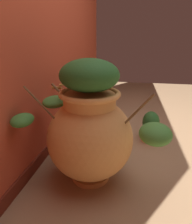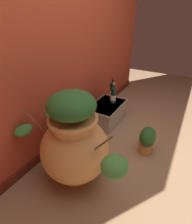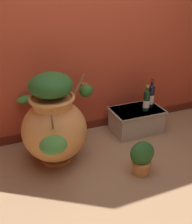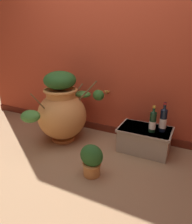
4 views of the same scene
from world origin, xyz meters
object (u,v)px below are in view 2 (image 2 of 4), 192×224
(terracotta_urn, at_px, (75,143))
(potted_shrub, at_px, (147,140))
(wine_bottle_left, at_px, (113,95))
(wine_bottle_middle, at_px, (112,91))

(terracotta_urn, height_order, potted_shrub, terracotta_urn)
(potted_shrub, bearing_deg, wine_bottle_left, 56.35)
(terracotta_urn, xyz_separation_m, wine_bottle_middle, (1.22, 0.22, 0.01))
(terracotta_urn, height_order, wine_bottle_left, terracotta_urn)
(terracotta_urn, height_order, wine_bottle_middle, terracotta_urn)
(potted_shrub, bearing_deg, wine_bottle_middle, 53.33)
(wine_bottle_middle, relative_size, potted_shrub, 1.03)
(wine_bottle_left, height_order, potted_shrub, wine_bottle_left)
(wine_bottle_middle, height_order, potted_shrub, wine_bottle_middle)
(wine_bottle_middle, bearing_deg, terracotta_urn, -169.92)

